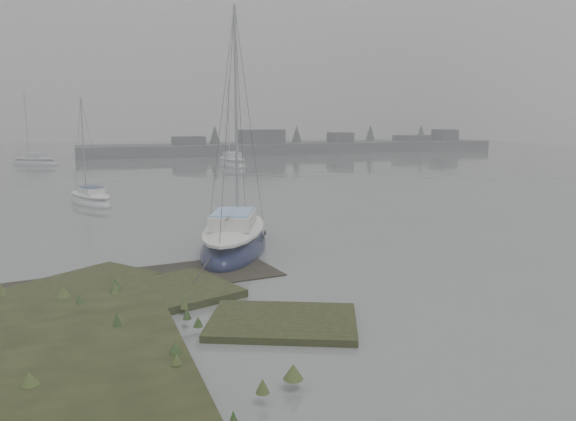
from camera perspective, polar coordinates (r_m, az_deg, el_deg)
The scene contains 6 objects.
ground at distance 43.04m, azimuth -15.36°, elevation 2.51°, with size 160.00×160.00×0.00m, color slate.
far_shoreline at distance 80.68m, azimuth 1.73°, elevation 6.53°, with size 60.00×8.00×4.15m.
sailboat_main at distance 21.28m, azimuth -5.45°, elevation -3.18°, with size 4.84×7.24×9.75m.
sailboat_white at distance 34.29m, azimuth -19.42°, elevation 0.97°, with size 3.06×4.92×6.60m.
sailboat_far_b at distance 58.12m, azimuth -5.74°, elevation 4.80°, with size 2.23×6.57×9.24m.
sailboat_far_c at distance 64.91m, azimuth -24.31°, elevation 4.46°, with size 5.61×5.08×8.07m.
Camera 1 is at (-3.94, -12.57, 4.93)m, focal length 35.00 mm.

